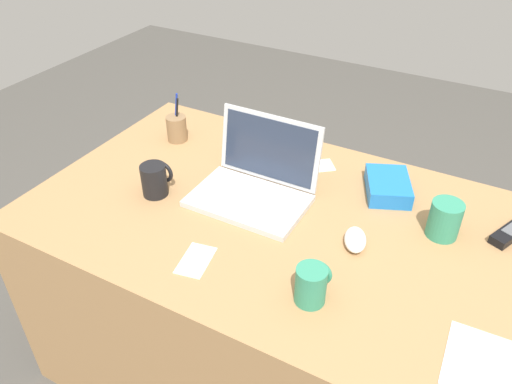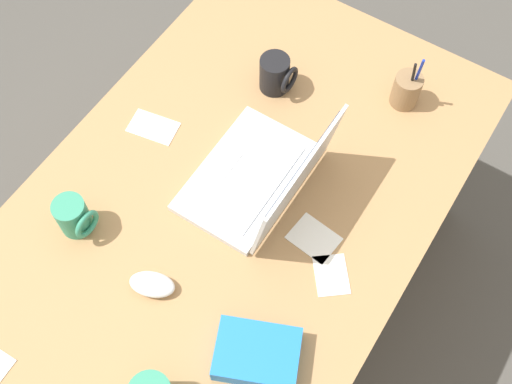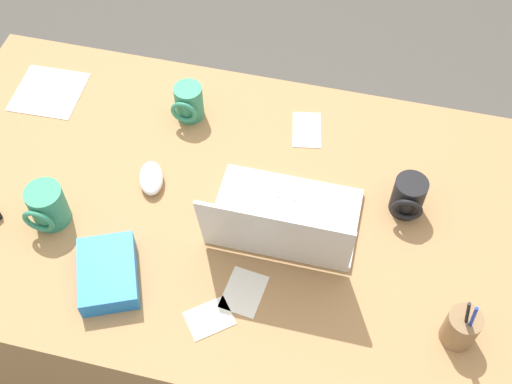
{
  "view_description": "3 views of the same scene",
  "coord_description": "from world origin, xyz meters",
  "views": [
    {
      "loc": [
        0.44,
        -1.03,
        1.61
      ],
      "look_at": [
        -0.11,
        -0.03,
        0.79
      ],
      "focal_mm": 35.37,
      "sensor_mm": 36.0,
      "label": 1
    },
    {
      "loc": [
        0.48,
        0.43,
        2.05
      ],
      "look_at": [
        -0.11,
        0.05,
        0.75
      ],
      "focal_mm": 45.23,
      "sensor_mm": 36.0,
      "label": 2
    },
    {
      "loc": [
        -0.28,
        0.83,
        1.99
      ],
      "look_at": [
        -0.08,
        -0.01,
        0.78
      ],
      "focal_mm": 45.55,
      "sensor_mm": 36.0,
      "label": 3
    }
  ],
  "objects": [
    {
      "name": "ground_plane",
      "position": [
        0.0,
        0.0,
        0.0
      ],
      "size": [
        6.0,
        6.0,
        0.0
      ],
      "primitive_type": "plane",
      "color": "#4C4944"
    },
    {
      "name": "paper_note_near_laptop",
      "position": [
        0.56,
        -0.25,
        0.72
      ],
      "size": [
        0.18,
        0.18,
        0.0
      ],
      "primitive_type": "cube",
      "rotation": [
        0.0,
        0.0,
        0.04
      ],
      "color": "white",
      "rests_on": "desk"
    },
    {
      "name": "laptop",
      "position": [
        -0.15,
        0.05,
        0.76
      ],
      "size": [
        0.34,
        0.26,
        0.22
      ],
      "color": "silver",
      "rests_on": "desk"
    },
    {
      "name": "paper_note_front",
      "position": [
        -0.15,
        -0.28,
        0.72
      ],
      "size": [
        0.09,
        0.13,
        0.0
      ],
      "primitive_type": "cube",
      "rotation": [
        0.0,
        0.0,
        0.19
      ],
      "color": "white",
      "rests_on": "desk"
    },
    {
      "name": "cordless_phone",
      "position": [
        0.55,
        0.22,
        0.73
      ],
      "size": [
        0.1,
        0.16,
        0.03
      ],
      "color": "black",
      "rests_on": "desk"
    },
    {
      "name": "desk",
      "position": [
        0.0,
        0.0,
        0.36
      ],
      "size": [
        1.54,
        0.88,
        0.71
      ],
      "primitive_type": "cube",
      "color": "#A87C4F",
      "rests_on": "ground"
    },
    {
      "name": "pen_holder",
      "position": [
        -0.56,
        0.21,
        0.76
      ],
      "size": [
        0.07,
        0.07,
        0.17
      ],
      "color": "olive",
      "rests_on": "desk"
    },
    {
      "name": "coffee_mug_spare",
      "position": [
        -0.42,
        -0.09,
        0.76
      ],
      "size": [
        0.08,
        0.09,
        0.1
      ],
      "color": "black",
      "rests_on": "desk"
    },
    {
      "name": "computer_mouse",
      "position": [
        0.19,
        -0.02,
        0.73
      ],
      "size": [
        0.09,
        0.11,
        0.04
      ],
      "primitive_type": "ellipsoid",
      "rotation": [
        0.0,
        0.0,
        0.35
      ],
      "color": "white",
      "rests_on": "desk"
    },
    {
      "name": "paper_note_right",
      "position": [
        -0.05,
        0.29,
        0.72
      ],
      "size": [
        0.12,
        0.12,
        0.0
      ],
      "primitive_type": "cube",
      "rotation": [
        0.0,
        0.0,
        0.67
      ],
      "color": "white",
      "rests_on": "desk"
    },
    {
      "name": "coffee_mug_white",
      "position": [
        0.38,
        0.13,
        0.77
      ],
      "size": [
        0.08,
        0.1,
        0.11
      ],
      "color": "#338C6B",
      "rests_on": "desk"
    },
    {
      "name": "paper_note_left",
      "position": [
        -0.1,
        0.21,
        0.72
      ],
      "size": [
        0.09,
        0.11,
        0.0
      ],
      "primitive_type": "cube",
      "rotation": [
        0.0,
        0.0,
        -0.11
      ],
      "color": "white",
      "rests_on": "desk"
    },
    {
      "name": "snack_bag",
      "position": [
        0.19,
        0.25,
        0.74
      ],
      "size": [
        0.18,
        0.21,
        0.05
      ],
      "primitive_type": "cube",
      "rotation": [
        0.0,
        0.0,
        0.41
      ],
      "color": "blue",
      "rests_on": "desk"
    },
    {
      "name": "coffee_mug_tall",
      "position": [
        0.16,
        -0.26,
        0.76
      ],
      "size": [
        0.07,
        0.09,
        0.1
      ],
      "color": "#338C6B",
      "rests_on": "desk"
    }
  ]
}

